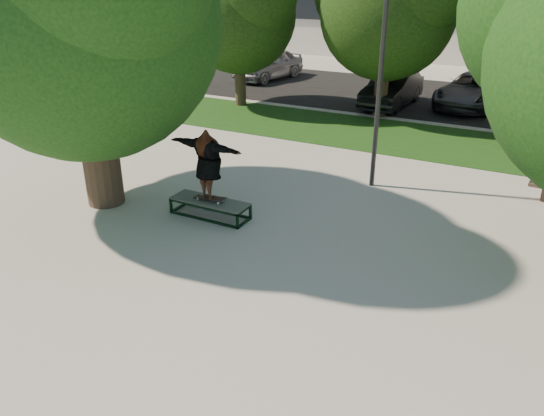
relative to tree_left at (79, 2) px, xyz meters
The scene contains 13 objects.
ground 6.26m from the tree_left, 14.31° to the right, with size 120.00×120.00×0.00m, color #AEABA0.
grass_strip 10.87m from the tree_left, 57.80° to the left, with size 30.00×4.00×0.02m, color #193F12.
asphalt_strip 16.13m from the tree_left, 73.93° to the left, with size 40.00×8.00×0.01m, color black.
tree_left is the anchor object (origin of this frame).
bg_tree_left 10.26m from the tree_left, 102.86° to the left, with size 5.28×4.51×5.77m.
bg_tree_mid 11.45m from the tree_left, 73.68° to the left, with size 5.76×4.92×6.24m.
lamppost 6.70m from the tree_left, 36.42° to the left, with size 0.25×0.15×6.11m.
grind_box 5.03m from the tree_left, ahead, with size 1.80×0.60×0.38m.
skater_rig 4.21m from the tree_left, ahead, with size 1.95×0.72×1.63m.
car_silver_a 16.31m from the tree_left, 104.19° to the left, with size 1.73×4.30×1.47m, color #9D9DA1.
car_dark 13.51m from the tree_left, 75.56° to the left, with size 1.42×4.06×1.34m, color black.
car_grey 15.75m from the tree_left, 66.37° to the left, with size 2.15×4.67×1.30m, color #505054.
car_silver_b 17.67m from the tree_left, 63.14° to the left, with size 1.83×4.50×1.31m, color #B3B3B8.
Camera 1 is at (4.65, -7.34, 5.03)m, focal length 35.00 mm.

